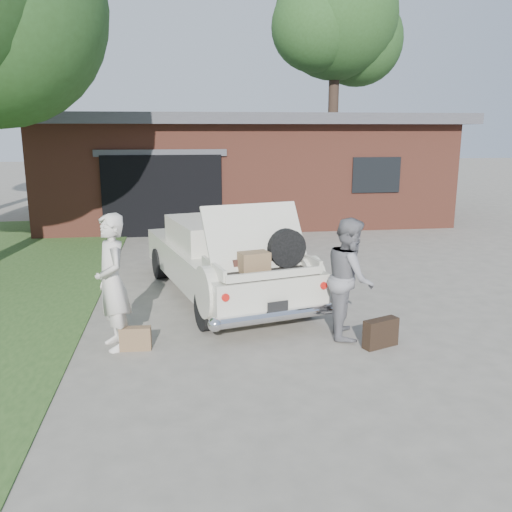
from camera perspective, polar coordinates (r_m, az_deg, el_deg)
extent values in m
plane|color=gray|center=(7.50, 0.66, -9.26)|extent=(90.00, 90.00, 0.00)
cube|color=brown|center=(18.52, -1.73, 8.98)|extent=(12.00, 7.00, 3.00)
cube|color=#4C4C51|center=(18.47, -1.77, 14.09)|extent=(12.80, 7.80, 0.30)
cube|color=black|center=(15.01, -9.80, 6.27)|extent=(3.20, 0.30, 2.20)
cube|color=#4C4C51|center=(14.85, -9.98, 10.64)|extent=(3.50, 0.12, 0.18)
cube|color=black|center=(15.89, 12.53, 8.34)|extent=(1.40, 0.08, 1.00)
cylinder|color=#38281E|center=(24.43, 8.07, 13.36)|extent=(0.44, 0.44, 5.96)
sphere|color=#295222|center=(24.85, 8.43, 23.71)|extent=(5.15, 5.15, 5.15)
sphere|color=#295222|center=(25.53, 10.69, 21.40)|extent=(3.86, 3.86, 3.86)
sphere|color=#295222|center=(23.88, 6.28, 22.90)|extent=(3.60, 3.60, 3.60)
cube|color=beige|center=(9.50, -3.48, -0.85)|extent=(2.76, 4.78, 0.59)
cube|color=beige|center=(9.64, -4.04, 2.50)|extent=(1.88, 2.11, 0.47)
cube|color=black|center=(10.44, -5.52, 3.20)|extent=(1.37, 0.41, 0.40)
cube|color=black|center=(8.85, -2.30, 1.43)|extent=(1.37, 0.41, 0.40)
cylinder|color=black|center=(7.94, -5.30, -5.72)|extent=(0.34, 0.62, 0.59)
cylinder|color=black|center=(8.51, 4.98, -4.41)|extent=(0.34, 0.62, 0.59)
cylinder|color=black|center=(10.79, -10.08, -0.76)|extent=(0.34, 0.62, 0.59)
cylinder|color=black|center=(11.22, -2.16, -0.03)|extent=(0.34, 0.62, 0.59)
cylinder|color=silver|center=(7.51, 2.25, -6.30)|extent=(1.83, 0.61, 0.16)
cylinder|color=#A5140F|center=(7.20, -3.31, -4.32)|extent=(0.13, 0.11, 0.11)
cylinder|color=#A5140F|center=(7.78, 7.04, -3.05)|extent=(0.13, 0.11, 0.11)
cube|color=black|center=(7.45, 2.32, -5.36)|extent=(0.30, 0.09, 0.15)
cube|color=black|center=(7.87, 0.52, -1.46)|extent=(1.59, 1.30, 0.04)
cube|color=beige|center=(7.61, -4.49, -1.32)|extent=(0.29, 0.97, 0.16)
cube|color=beige|center=(8.15, 5.19, -0.36)|extent=(0.29, 0.97, 0.16)
cube|color=beige|center=(7.42, 2.00, -1.95)|extent=(1.41, 0.40, 0.11)
cube|color=beige|center=(7.97, -0.09, 2.10)|extent=(1.61, 0.93, 0.90)
cube|color=#49281F|center=(7.90, -1.05, -0.66)|extent=(0.57, 0.44, 0.16)
cube|color=olive|center=(7.65, -0.21, -0.64)|extent=(0.47, 0.37, 0.29)
cube|color=black|center=(8.02, 0.54, -0.46)|extent=(0.59, 0.46, 0.16)
cube|color=#956F4C|center=(8.09, 0.19, 0.82)|extent=(0.51, 0.39, 0.16)
cylinder|color=black|center=(7.92, 3.25, 0.85)|extent=(0.58, 0.28, 0.57)
imported|color=beige|center=(7.35, -14.92, -2.69)|extent=(0.64, 0.77, 1.82)
imported|color=slate|center=(7.68, 9.84, -2.26)|extent=(0.79, 0.94, 1.69)
cube|color=brown|center=(7.43, -12.58, -8.48)|extent=(0.42, 0.15, 0.32)
cube|color=black|center=(7.54, 12.99, -7.90)|extent=(0.53, 0.33, 0.39)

